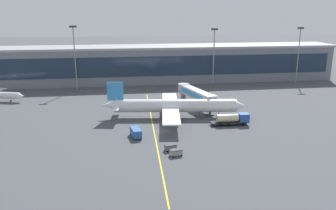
{
  "coord_description": "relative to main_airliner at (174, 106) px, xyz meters",
  "views": [
    {
      "loc": [
        -11.42,
        -87.87,
        31.43
      ],
      "look_at": [
        2.5,
        9.58,
        4.5
      ],
      "focal_mm": 37.32,
      "sensor_mm": 36.0,
      "label": 1
    }
  ],
  "objects": [
    {
      "name": "baggage_cart_0",
      "position": [
        -4.16,
        -28.39,
        -2.88
      ],
      "size": [
        2.95,
        2.17,
        1.48
      ],
      "color": "gray",
      "rests_on": "ground_plane"
    },
    {
      "name": "apron_light_mast_2",
      "position": [
        -33.24,
        43.71,
        11.1
      ],
      "size": [
        2.8,
        0.5,
        25.49
      ],
      "color": "gray",
      "rests_on": "ground_plane"
    },
    {
      "name": "ground_plane",
      "position": [
        -4.71,
        -11.62,
        -3.67
      ],
      "size": [
        700.0,
        700.0,
        0.0
      ],
      "primitive_type": "plane",
      "color": "#47494F"
    },
    {
      "name": "fuel_tanker",
      "position": [
        15.04,
        -9.42,
        -1.92
      ],
      "size": [
        10.84,
        2.86,
        3.25
      ],
      "color": "#232326",
      "rests_on": "ground_plane"
    },
    {
      "name": "apron_lead_in_line",
      "position": [
        -7.29,
        -9.62,
        -3.66
      ],
      "size": [
        3.31,
        79.95,
        0.01
      ],
      "primitive_type": "cube",
      "rotation": [
        0.0,
        0.0,
        -0.04
      ],
      "color": "yellow",
      "rests_on": "ground_plane"
    },
    {
      "name": "main_airliner",
      "position": [
        0.0,
        0.0,
        0.0
      ],
      "size": [
        43.57,
        34.82,
        10.93
      ],
      "color": "white",
      "rests_on": "ground_plane"
    },
    {
      "name": "terminal_building",
      "position": [
        -14.61,
        55.67,
        4.36
      ],
      "size": [
        194.03,
        18.29,
        16.01
      ],
      "color": "slate",
      "rests_on": "ground_plane"
    },
    {
      "name": "apron_light_mast_1",
      "position": [
        23.83,
        43.71,
        10.36
      ],
      "size": [
        2.8,
        0.5,
        24.06
      ],
      "color": "gray",
      "rests_on": "ground_plane"
    },
    {
      "name": "baggage_cart_1",
      "position": [
        -4.95,
        -25.29,
        -2.88
      ],
      "size": [
        2.95,
        2.17,
        1.48
      ],
      "color": "#595B60",
      "rests_on": "ground_plane"
    },
    {
      "name": "jet_bridge",
      "position": [
        8.57,
        10.0,
        1.03
      ],
      "size": [
        9.06,
        21.76,
        6.37
      ],
      "color": "#B2B7BC",
      "rests_on": "ground_plane"
    },
    {
      "name": "crew_van",
      "position": [
        -12.38,
        -15.41,
        -2.35
      ],
      "size": [
        2.91,
        5.28,
        2.3
      ],
      "color": "#285B9E",
      "rests_on": "ground_plane"
    },
    {
      "name": "apron_light_mast_0",
      "position": [
        61.87,
        43.71,
        10.47
      ],
      "size": [
        2.8,
        0.5,
        24.28
      ],
      "color": "gray",
      "rests_on": "ground_plane"
    }
  ]
}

